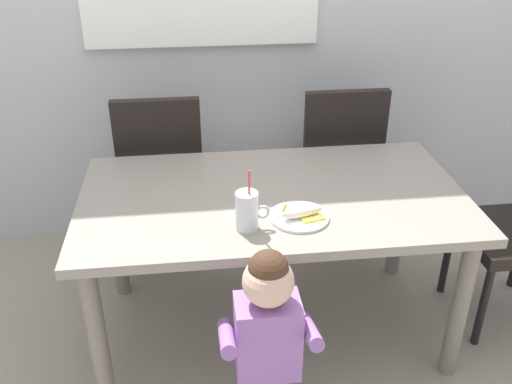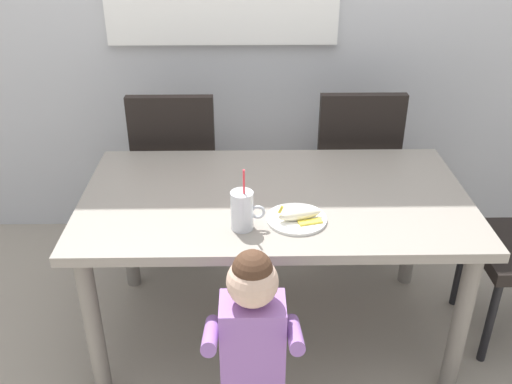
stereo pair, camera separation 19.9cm
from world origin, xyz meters
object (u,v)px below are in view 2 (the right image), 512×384
Objects in this scene: dining_table at (275,213)px; toddler_standing at (253,329)px; dining_chair_right at (353,163)px; dining_chair_left at (177,165)px; peeled_banana at (300,215)px; snack_plate at (296,219)px; milk_cup at (242,212)px.

toddler_standing is at bearing -99.74° from dining_table.
dining_chair_right is at bearing 56.01° from dining_table.
dining_chair_left is 1.15× the size of toddler_standing.
dining_chair_left reaches higher than peeled_banana.
dining_table is 0.24m from snack_plate.
dining_chair_right reaches higher than snack_plate.
toddler_standing is at bearing -114.32° from snack_plate.
milk_cup is 1.43× the size of peeled_banana.
peeled_banana is (-0.37, -0.88, 0.21)m from dining_chair_right.
milk_cup is at bearing -117.50° from dining_table.
dining_table is 9.03× the size of peeled_banana.
toddler_standing reaches higher than snack_plate.
dining_chair_right reaches higher than dining_table.
milk_cup is (0.35, -0.91, 0.25)m from dining_chair_left.
peeled_banana is at bearing 123.13° from dining_chair_left.
dining_table is 0.82m from dining_chair_left.
snack_plate is (0.55, -0.86, 0.19)m from dining_chair_left.
dining_chair_left is 1.00× the size of dining_chair_right.
snack_plate is at bearing 13.76° from milk_cup.
dining_table is at bearing 62.50° from milk_cup.
dining_table is at bearing 126.49° from dining_chair_left.
dining_chair_right is 1.12m from milk_cup.
dining_chair_right is at bearing 66.27° from toddler_standing.
peeled_banana is at bearing 63.50° from toddler_standing.
toddler_standing is 0.42m from milk_cup.
dining_chair_right reaches higher than toddler_standing.
dining_table is at bearing 56.01° from dining_chair_right.
dining_chair_left is 5.47× the size of peeled_banana.
toddler_standing is at bearing 66.27° from dining_chair_right.
dining_table is 0.26m from peeled_banana.
milk_cup is (-0.58, -0.92, 0.25)m from dining_chair_right.
snack_plate is 1.31× the size of peeled_banana.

